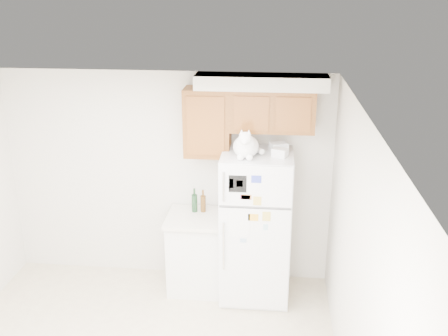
# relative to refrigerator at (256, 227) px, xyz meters

# --- Properties ---
(room_shell) EXTENTS (3.84, 4.04, 2.52)m
(room_shell) POSITION_rel_refrigerator_xyz_m (-0.94, -1.36, 0.82)
(room_shell) COLOR beige
(room_shell) RESTS_ON ground_plane
(refrigerator) EXTENTS (0.76, 0.78, 1.70)m
(refrigerator) POSITION_rel_refrigerator_xyz_m (0.00, 0.00, 0.00)
(refrigerator) COLOR white
(refrigerator) RESTS_ON ground_plane
(base_counter) EXTENTS (0.64, 0.64, 0.92)m
(base_counter) POSITION_rel_refrigerator_xyz_m (-0.69, 0.07, -0.39)
(base_counter) COLOR white
(base_counter) RESTS_ON ground_plane
(cat) EXTENTS (0.33, 0.48, 0.34)m
(cat) POSITION_rel_refrigerator_xyz_m (-0.12, -0.12, 0.98)
(cat) COLOR white
(cat) RESTS_ON refrigerator
(storage_box_back) EXTENTS (0.21, 0.18, 0.10)m
(storage_box_back) POSITION_rel_refrigerator_xyz_m (0.22, 0.10, 0.90)
(storage_box_back) COLOR white
(storage_box_back) RESTS_ON refrigerator
(storage_box_front) EXTENTS (0.18, 0.16, 0.09)m
(storage_box_front) POSITION_rel_refrigerator_xyz_m (0.23, -0.07, 0.89)
(storage_box_front) COLOR white
(storage_box_front) RESTS_ON refrigerator
(bottle_green) EXTENTS (0.07, 0.07, 0.28)m
(bottle_green) POSITION_rel_refrigerator_xyz_m (-0.71, 0.19, 0.21)
(bottle_green) COLOR #19381E
(bottle_green) RESTS_ON base_counter
(bottle_amber) EXTENTS (0.06, 0.06, 0.27)m
(bottle_amber) POSITION_rel_refrigerator_xyz_m (-0.62, 0.20, 0.20)
(bottle_amber) COLOR #593814
(bottle_amber) RESTS_ON base_counter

